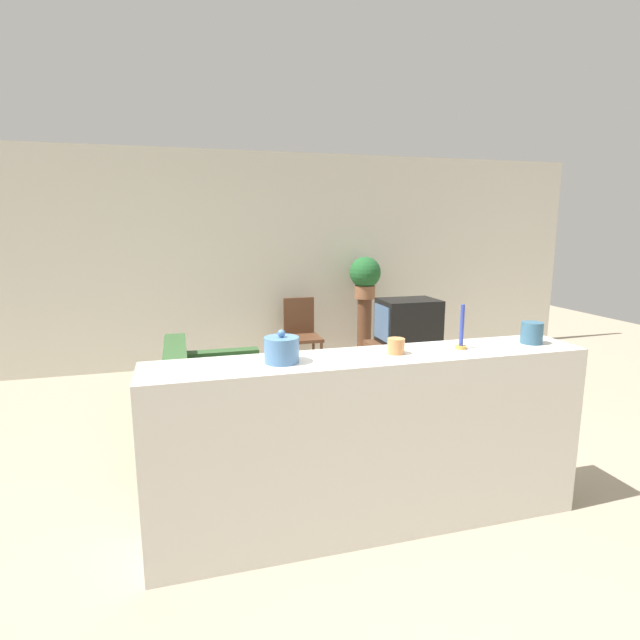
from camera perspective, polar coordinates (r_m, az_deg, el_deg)
ground_plane at (r=3.66m, az=3.16°, el=-18.72°), size 14.00×14.00×0.00m
wall_back at (r=6.53m, az=-6.60°, el=6.83°), size 9.00×0.06×2.70m
couch at (r=4.50m, az=-11.82°, el=-9.47°), size 0.93×1.82×0.72m
tv_stand at (r=5.70m, az=9.91°, el=-5.03°), size 0.88×0.49×0.51m
television at (r=5.59m, az=10.02°, el=-0.12°), size 0.64×0.47×0.48m
wooden_chair at (r=6.28m, az=-2.19°, el=-1.27°), size 0.44×0.44×0.89m
plant_stand at (r=6.66m, az=5.07°, el=-1.12°), size 0.19×0.19×0.85m
potted_plant at (r=6.55m, az=5.18°, el=5.10°), size 0.41×0.41×0.55m
foreground_counter at (r=3.06m, az=5.95°, el=-13.75°), size 2.59×0.44×1.07m
decorative_bowl at (r=2.71m, az=-4.41°, el=-3.39°), size 0.19×0.19×0.18m
candle_jar at (r=2.92m, az=8.68°, el=-2.96°), size 0.10×0.10×0.09m
candlestick at (r=3.11m, az=15.86°, el=-1.56°), size 0.07×0.07×0.27m
coffee_tin at (r=3.40m, az=23.05°, el=-1.36°), size 0.13×0.13×0.14m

